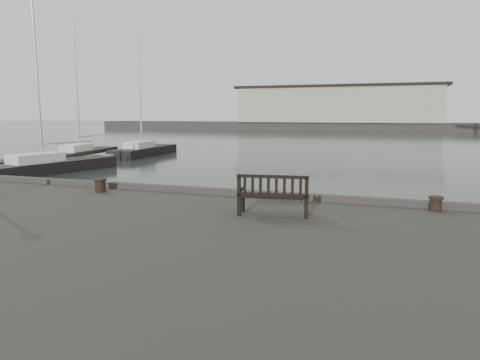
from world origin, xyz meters
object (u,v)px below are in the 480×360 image
Objects in this scene: yacht_b at (83,156)px; yacht_d at (145,153)px; bench at (273,203)px; bollard_right at (436,204)px; yacht_c at (50,169)px; bollard_left at (100,185)px.

yacht_b reaches higher than yacht_d.
yacht_b is at bearing -125.77° from yacht_d.
bench is 31.31m from yacht_b.
bench is 4.68× the size of bollard_right.
bollard_right is 25.69m from yacht_c.
bollard_right is 0.03× the size of yacht_c.
yacht_b is 1.08× the size of yacht_d.
yacht_c is at bearing 137.32° from bollard_left.
yacht_c is (-19.05, 13.39, -1.63)m from bench.
bench is 4.16× the size of bollard_left.
yacht_b is 8.87m from yacht_c.
bollard_left is 0.03× the size of yacht_b.
bench is 0.15× the size of yacht_d.
yacht_b is 0.97× the size of yacht_c.
yacht_c reaches higher than yacht_b.
bollard_left is at bearing -63.63° from yacht_d.
yacht_d reaches higher than bench.
bollard_left reaches higher than bollard_right.
yacht_c is (-22.84, 11.66, -1.50)m from bollard_right.
bollard_right is (9.71, 0.44, -0.02)m from bollard_left.
yacht_c is (-13.13, 12.11, -1.53)m from bollard_left.
yacht_d is at bearing 104.94° from yacht_c.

